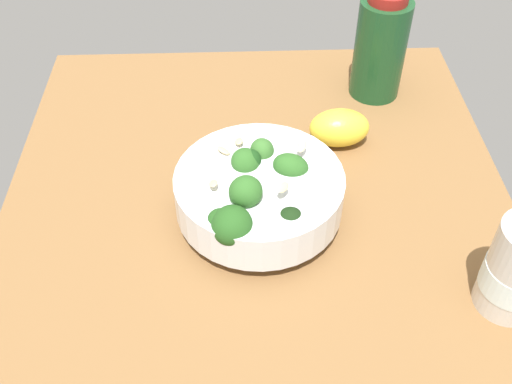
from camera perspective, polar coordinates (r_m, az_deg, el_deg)
The scene contains 4 objects.
ground_plane at distance 77.67cm, azimuth 0.11°, elevation -0.40°, with size 62.25×62.25×4.75cm, color brown.
bowl_of_broccoli at distance 68.73cm, azimuth -0.06°, elevation -0.04°, with size 19.81×19.37×9.69cm.
lemon_wedge at distance 81.14cm, azimuth 7.89°, elevation 6.04°, with size 8.01×5.34×5.03cm, color yellow.
bottle_short at distance 89.03cm, azimuth 11.68°, elevation 13.33°, with size 7.29×7.29×15.83cm.
Camera 1 is at (54.95, -2.24, 52.47)cm, focal length 42.27 mm.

